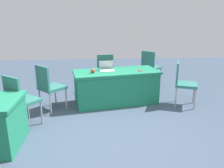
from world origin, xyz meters
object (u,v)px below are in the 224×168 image
object	(u,v)px
chair_near_front	(105,69)
chair_tucked_left	(183,81)
chair_aisle	(49,85)
scissors_red	(140,71)
chair_tucked_right	(150,65)
laptop_silver	(107,69)
table_foreground	(116,87)
yarn_ball	(93,71)
chair_by_pillar	(20,98)

from	to	relation	value
chair_near_front	chair_tucked_left	distance (m)	2.10
chair_aisle	scissors_red	distance (m)	1.94
chair_near_front	chair_tucked_right	world-z (taller)	chair_tucked_right
chair_tucked_right	laptop_silver	size ratio (longest dim) A/B	2.81
table_foreground	scissors_red	xyz separation A→B (m)	(-0.51, 0.05, 0.37)
table_foreground	yarn_ball	size ratio (longest dim) A/B	21.70
chair_tucked_left	chair_aisle	size ratio (longest dim) A/B	0.99
chair_tucked_right	laptop_silver	distance (m)	1.84
chair_tucked_left	scissors_red	distance (m)	0.95
chair_aisle	scissors_red	size ratio (longest dim) A/B	5.35
chair_by_pillar	laptop_silver	world-z (taller)	chair_by_pillar
chair_tucked_left	scissors_red	world-z (taller)	chair_tucked_left
scissors_red	table_foreground	bearing A→B (deg)	-103.82
table_foreground	laptop_silver	world-z (taller)	laptop_silver
scissors_red	chair_near_front	bearing A→B (deg)	-155.45
chair_tucked_right	chair_by_pillar	size ratio (longest dim) A/B	1.03
laptop_silver	chair_by_pillar	bearing A→B (deg)	29.53
chair_tucked_left	chair_aisle	distance (m)	2.81
chair_aisle	laptop_silver	bearing A→B (deg)	64.73
table_foreground	chair_near_front	distance (m)	1.10
yarn_ball	table_foreground	bearing A→B (deg)	-162.79
chair_near_front	yarn_ball	size ratio (longest dim) A/B	10.46
chair_tucked_right	chair_by_pillar	world-z (taller)	chair_tucked_right
chair_tucked_right	laptop_silver	bearing A→B (deg)	-89.18
chair_aisle	chair_by_pillar	world-z (taller)	chair_aisle
chair_near_front	laptop_silver	world-z (taller)	chair_near_front
chair_by_pillar	scissors_red	bearing A→B (deg)	61.66
chair_tucked_left	yarn_ball	world-z (taller)	chair_tucked_left
chair_near_front	yarn_ball	world-z (taller)	chair_near_front
yarn_ball	chair_aisle	bearing A→B (deg)	13.59
chair_aisle	chair_by_pillar	xyz separation A→B (m)	(0.35, 0.69, -0.02)
table_foreground	chair_by_pillar	distance (m)	2.05
chair_by_pillar	yarn_ball	distance (m)	1.55
chair_near_front	scissors_red	distance (m)	1.34
chair_tucked_right	chair_by_pillar	bearing A→B (deg)	-94.05
chair_by_pillar	scissors_red	size ratio (longest dim) A/B	5.24
chair_near_front	chair_tucked_left	world-z (taller)	chair_tucked_left
yarn_ball	chair_tucked_left	bearing A→B (deg)	176.78
chair_tucked_right	scissors_red	xyz separation A→B (m)	(0.58, 1.38, 0.18)
chair_by_pillar	scissors_red	world-z (taller)	chair_by_pillar
chair_tucked_left	chair_by_pillar	xyz separation A→B (m)	(3.16, 0.80, -0.01)
chair_tucked_right	yarn_ball	distance (m)	2.20
chair_by_pillar	yarn_ball	bearing A→B (deg)	73.68
chair_tucked_right	chair_aisle	world-z (taller)	chair_tucked_right
chair_tucked_left	chair_near_front	bearing A→B (deg)	-108.13
table_foreground	chair_aisle	xyz separation A→B (m)	(1.39, 0.37, 0.19)
table_foreground	yarn_ball	xyz separation A→B (m)	(0.51, 0.16, 0.41)
chair_tucked_right	chair_near_front	bearing A→B (deg)	-122.66
chair_aisle	yarn_ball	distance (m)	0.94
chair_aisle	laptop_silver	xyz separation A→B (m)	(-1.19, -0.41, 0.22)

